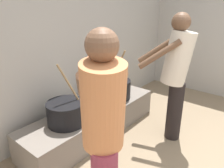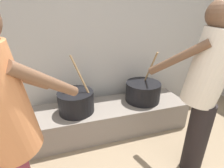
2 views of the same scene
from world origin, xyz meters
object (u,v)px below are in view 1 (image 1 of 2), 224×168
Objects in this scene: cooking_pot_secondary at (114,89)px; cook_in_orange_shirt at (103,128)px; cooking_pot_main at (66,113)px; cook_in_cream_shirt at (176,71)px.

cook_in_orange_shirt is (-1.40, -1.03, 0.40)m from cooking_pot_secondary.
cooking_pot_main is 1.00× the size of cooking_pot_secondary.
cook_in_orange_shirt is (-0.44, -0.99, 0.40)m from cooking_pot_main.
cook_in_cream_shirt reaches higher than cooking_pot_secondary.
cooking_pot_secondary is 0.44× the size of cook_in_cream_shirt.
cook_in_cream_shirt is (1.06, -0.86, 0.43)m from cooking_pot_main.
cooking_pot_secondary is 1.78m from cook_in_orange_shirt.
cooking_pot_main is 1.16m from cook_in_orange_shirt.
cook_in_cream_shirt is 1.52m from cook_in_orange_shirt.
cook_in_cream_shirt is at bearing 4.95° from cook_in_orange_shirt.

